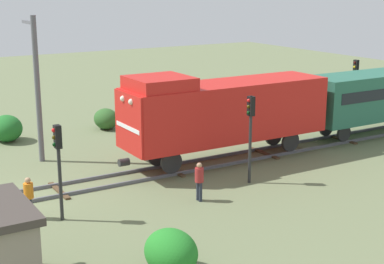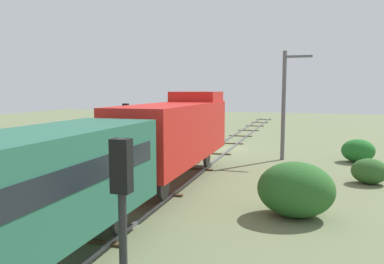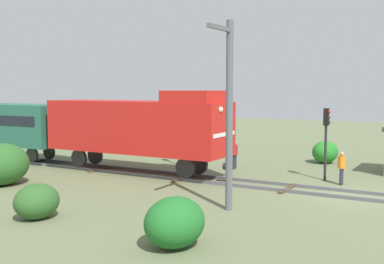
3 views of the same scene
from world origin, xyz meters
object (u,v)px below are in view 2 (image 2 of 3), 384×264
(traffic_signal_near, at_px, (180,117))
(worker_by_signal, at_px, (138,148))
(catenary_mast, at_px, (285,103))
(worker_near_track, at_px, (193,137))
(locomotive, at_px, (177,130))
(traffic_signal_far, at_px, (123,212))
(traffic_signal_mid, at_px, (126,125))
(relay_hut, at_px, (149,127))

(traffic_signal_near, bearing_deg, worker_by_signal, 80.09)
(catenary_mast, bearing_deg, worker_near_track, -20.42)
(worker_by_signal, bearing_deg, traffic_signal_near, -153.85)
(locomotive, xyz_separation_m, worker_near_track, (2.40, -10.80, -1.78))
(traffic_signal_near, bearing_deg, worker_near_track, -128.05)
(locomotive, relative_size, traffic_signal_far, 2.85)
(traffic_signal_mid, xyz_separation_m, worker_near_track, (-1.00, -9.98, -1.86))
(traffic_signal_near, distance_m, relay_hut, 5.91)
(locomotive, bearing_deg, worker_by_signal, -43.95)
(traffic_signal_near, xyz_separation_m, catenary_mast, (-8.27, 1.76, 1.32))
(traffic_signal_far, distance_m, worker_by_signal, 18.98)
(locomotive, height_order, worker_by_signal, locomotive)
(locomotive, height_order, relay_hut, locomotive)
(traffic_signal_far, bearing_deg, relay_hut, -67.48)
(locomotive, xyz_separation_m, traffic_signal_near, (3.20, -9.77, -0.10))
(traffic_signal_far, height_order, catenary_mast, catenary_mast)
(traffic_signal_far, xyz_separation_m, worker_near_track, (6.00, -23.95, -1.84))
(locomotive, relative_size, traffic_signal_mid, 2.83)
(traffic_signal_near, xyz_separation_m, relay_hut, (4.30, -3.84, -1.28))
(traffic_signal_mid, bearing_deg, worker_by_signal, -76.10)
(traffic_signal_near, relative_size, traffic_signal_mid, 0.94)
(locomotive, distance_m, traffic_signal_far, 13.64)
(worker_near_track, bearing_deg, relay_hut, 101.25)
(locomotive, bearing_deg, traffic_signal_far, 105.31)
(worker_near_track, xyz_separation_m, relay_hut, (5.10, -2.82, 0.40))
(worker_near_track, height_order, relay_hut, relay_hut)
(traffic_signal_near, height_order, traffic_signal_far, traffic_signal_far)
(traffic_signal_mid, distance_m, traffic_signal_far, 15.62)
(traffic_signal_mid, height_order, traffic_signal_far, traffic_signal_mid)
(worker_by_signal, height_order, catenary_mast, catenary_mast)
(catenary_mast, bearing_deg, traffic_signal_far, 86.04)
(traffic_signal_mid, bearing_deg, catenary_mast, -139.61)
(catenary_mast, bearing_deg, traffic_signal_near, -12.00)
(traffic_signal_near, distance_m, catenary_mast, 8.55)
(worker_near_track, xyz_separation_m, catenary_mast, (-7.47, 2.78, 3.00))
(traffic_signal_mid, bearing_deg, traffic_signal_far, 116.62)
(worker_by_signal, bearing_deg, catenary_mast, 149.25)
(worker_by_signal, xyz_separation_m, catenary_mast, (-9.27, -3.97, 3.00))
(locomotive, xyz_separation_m, relay_hut, (7.50, -13.62, -1.38))
(traffic_signal_mid, bearing_deg, worker_near_track, -95.72)
(traffic_signal_far, distance_m, worker_near_track, 24.76)
(worker_near_track, distance_m, worker_by_signal, 6.98)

